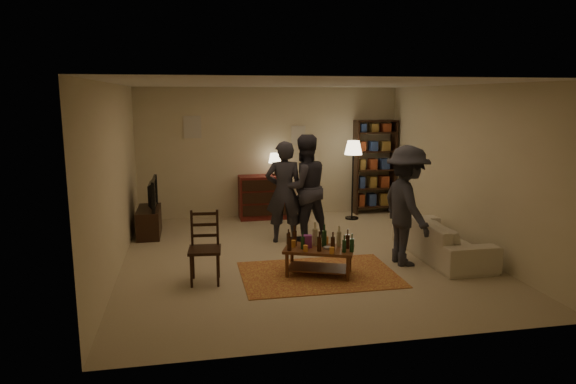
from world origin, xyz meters
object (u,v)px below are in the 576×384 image
object	(u,v)px
coffee_table	(319,250)
floor_lamp	(353,153)
person_by_sofa	(407,206)
dining_chair	(205,244)
tv_stand	(149,215)
sofa	(441,238)
dresser	(264,196)
bookshelf	(374,166)
person_left	(284,192)
person_right	(304,188)

from	to	relation	value
coffee_table	floor_lamp	size ratio (longest dim) A/B	0.68
person_by_sofa	dining_chair	bearing A→B (deg)	90.77
coffee_table	floor_lamp	distance (m)	3.66
tv_stand	sofa	bearing A→B (deg)	-25.34
dresser	tv_stand	bearing A→B (deg)	-157.93
dining_chair	sofa	distance (m)	3.76
dining_chair	person_by_sofa	distance (m)	3.03
tv_stand	bookshelf	xyz separation A→B (m)	(4.69, 0.98, 0.65)
tv_stand	dresser	world-z (taller)	dresser
coffee_table	floor_lamp	xyz separation A→B (m)	(1.54, 3.17, 1.00)
dining_chair	person_left	distance (m)	2.26
coffee_table	dresser	world-z (taller)	dresser
coffee_table	person_right	xyz separation A→B (m)	(0.21, 1.85, 0.56)
person_right	tv_stand	bearing A→B (deg)	-29.98
person_right	person_by_sofa	distance (m)	2.02
sofa	dresser	bearing A→B (deg)	37.54
person_right	person_by_sofa	bearing A→B (deg)	113.20
floor_lamp	person_right	xyz separation A→B (m)	(-1.33, -1.31, -0.44)
tv_stand	bookshelf	bearing A→B (deg)	11.80
dining_chair	dresser	world-z (taller)	dresser
tv_stand	dresser	size ratio (longest dim) A/B	0.78
bookshelf	floor_lamp	distance (m)	0.87
coffee_table	dining_chair	world-z (taller)	dining_chair
floor_lamp	dining_chair	bearing A→B (deg)	-135.22
person_left	dresser	bearing A→B (deg)	-78.23
dining_chair	person_right	distance (m)	2.57
person_right	person_left	bearing A→B (deg)	-1.11
bookshelf	coffee_table	bearing A→B (deg)	-120.87
bookshelf	person_left	world-z (taller)	bookshelf
tv_stand	dresser	distance (m)	2.43
dining_chair	tv_stand	bearing A→B (deg)	114.08
bookshelf	sofa	xyz separation A→B (m)	(-0.05, -3.18, -0.73)
tv_stand	person_right	distance (m)	2.89
sofa	bookshelf	bearing A→B (deg)	-0.82
person_left	bookshelf	bearing A→B (deg)	-132.51
floor_lamp	person_left	xyz separation A→B (m)	(-1.70, -1.40, -0.49)
dresser	person_by_sofa	size ratio (longest dim) A/B	0.75
sofa	person_left	bearing A→B (deg)	60.44
tv_stand	bookshelf	world-z (taller)	bookshelf
person_right	dining_chair	bearing A→B (deg)	31.50
dining_chair	bookshelf	size ratio (longest dim) A/B	0.50
dresser	bookshelf	distance (m)	2.50
bookshelf	person_by_sofa	bearing A→B (deg)	-102.69
coffee_table	sofa	world-z (taller)	coffee_table
dresser	person_right	bearing A→B (deg)	-74.88
coffee_table	dining_chair	bearing A→B (deg)	177.75
sofa	person_by_sofa	bearing A→B (deg)	108.19
floor_lamp	person_right	world-z (taller)	person_right
person_right	bookshelf	bearing A→B (deg)	-150.99
person_by_sofa	sofa	bearing A→B (deg)	-74.24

